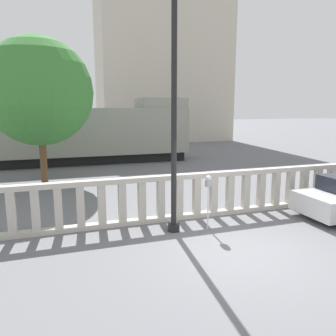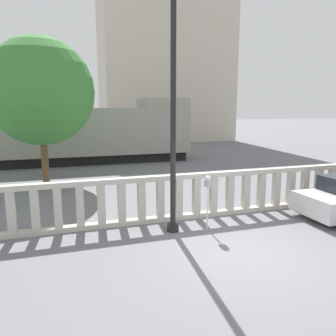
% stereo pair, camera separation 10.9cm
% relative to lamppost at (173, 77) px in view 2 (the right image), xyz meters
% --- Properties ---
extents(ground_plane, '(160.00, 160.00, 0.00)m').
position_rel_lamppost_xyz_m(ground_plane, '(1.02, -1.73, -3.95)').
color(ground_plane, slate).
extents(balustrade, '(17.53, 0.24, 1.34)m').
position_rel_lamppost_xyz_m(balustrade, '(1.02, 0.84, -3.28)').
color(balustrade, '#BCB5A8').
rests_on(balustrade, ground).
extents(lamppost, '(0.43, 0.43, 6.40)m').
position_rel_lamppost_xyz_m(lamppost, '(0.00, 0.00, 0.00)').
color(lamppost, black).
rests_on(lamppost, ground).
extents(parking_meter, '(0.20, 0.20, 1.48)m').
position_rel_lamppost_xyz_m(parking_meter, '(0.92, -0.16, -2.74)').
color(parking_meter, silver).
rests_on(parking_meter, ground).
extents(train_near, '(18.26, 2.91, 3.83)m').
position_rel_lamppost_xyz_m(train_near, '(-4.14, 12.19, -2.24)').
color(train_near, black).
rests_on(train_near, ground).
extents(building_block, '(12.64, 6.20, 14.84)m').
position_rel_lamppost_xyz_m(building_block, '(7.48, 24.27, 3.47)').
color(building_block, beige).
rests_on(building_block, ground).
extents(tree_left, '(4.47, 4.47, 6.12)m').
position_rel_lamppost_xyz_m(tree_left, '(-3.43, 7.10, -0.07)').
color(tree_left, brown).
rests_on(tree_left, ground).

